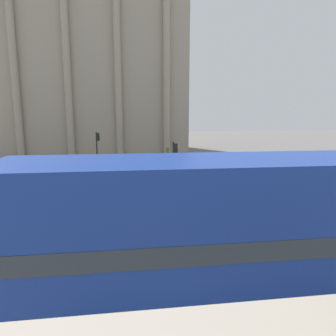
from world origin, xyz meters
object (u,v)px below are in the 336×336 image
(double_decker_bus, at_px, (212,235))
(traffic_light_near, at_px, (42,188))
(traffic_light_far, at_px, (98,147))
(traffic_light_mid, at_px, (174,159))
(car_navy, at_px, (114,173))
(pedestrian_olive, at_px, (168,152))
(pedestrian_black, at_px, (204,160))
(car_white, at_px, (140,164))
(pedestrian_blue, at_px, (58,220))
(plaza_building_left, at_px, (75,61))

(double_decker_bus, bearing_deg, traffic_light_near, 130.82)
(traffic_light_near, relative_size, traffic_light_far, 0.94)
(double_decker_bus, bearing_deg, traffic_light_far, 99.58)
(double_decker_bus, height_order, traffic_light_mid, double_decker_bus)
(car_navy, xyz_separation_m, pedestrian_olive, (5.85, 11.63, 0.25))
(pedestrian_olive, distance_m, pedestrian_black, 7.79)
(traffic_light_far, xyz_separation_m, car_white, (3.84, 0.84, -1.79))
(double_decker_bus, height_order, car_navy, double_decker_bus)
(double_decker_bus, distance_m, pedestrian_black, 22.17)
(car_navy, bearing_deg, pedestrian_olive, 55.99)
(pedestrian_black, bearing_deg, traffic_light_near, -78.07)
(traffic_light_near, xyz_separation_m, traffic_light_mid, (6.61, 7.61, -0.05))
(traffic_light_mid, xyz_separation_m, car_navy, (-4.26, 3.92, -1.59))
(traffic_light_far, xyz_separation_m, pedestrian_blue, (-0.25, -15.10, -1.55))
(plaza_building_left, height_order, pedestrian_olive, plaza_building_left)
(traffic_light_mid, xyz_separation_m, pedestrian_olive, (1.59, 15.55, -1.34))
(pedestrian_black, bearing_deg, car_white, -135.78)
(traffic_light_near, distance_m, traffic_light_mid, 10.08)
(double_decker_bus, bearing_deg, car_navy, 97.13)
(plaza_building_left, relative_size, pedestrian_olive, 18.99)
(traffic_light_near, xyz_separation_m, car_white, (4.59, 16.02, -1.64))
(pedestrian_black, bearing_deg, pedestrian_blue, -76.94)
(traffic_light_mid, bearing_deg, pedestrian_black, 63.04)
(car_white, bearing_deg, pedestrian_black, 52.82)
(plaza_building_left, bearing_deg, traffic_light_far, -76.51)
(pedestrian_black, bearing_deg, pedestrian_olive, 155.60)
(plaza_building_left, xyz_separation_m, car_navy, (6.09, -22.38, -12.31))
(traffic_light_near, relative_size, pedestrian_blue, 2.18)
(pedestrian_olive, bearing_deg, plaza_building_left, 25.67)
(traffic_light_far, xyz_separation_m, pedestrian_olive, (7.45, 7.97, -1.53))
(pedestrian_blue, bearing_deg, plaza_building_left, -34.36)
(car_navy, relative_size, pedestrian_blue, 2.57)
(car_navy, distance_m, car_white, 5.02)
(traffic_light_near, bearing_deg, pedestrian_blue, 9.69)
(plaza_building_left, bearing_deg, pedestrian_black, -51.26)
(car_white, height_order, pedestrian_black, pedestrian_black)
(pedestrian_olive, bearing_deg, pedestrian_blue, 139.22)
(car_white, xyz_separation_m, pedestrian_blue, (-4.08, -15.94, 0.23))
(double_decker_bus, height_order, pedestrian_blue, double_decker_bus)
(traffic_light_far, relative_size, pedestrian_black, 2.26)
(plaza_building_left, distance_m, pedestrian_olive, 20.09)
(plaza_building_left, bearing_deg, double_decker_bus, -76.87)
(double_decker_bus, height_order, pedestrian_black, double_decker_bus)
(traffic_light_near, height_order, car_navy, traffic_light_near)
(pedestrian_olive, height_order, pedestrian_black, pedestrian_black)
(pedestrian_blue, bearing_deg, car_navy, -50.68)
(pedestrian_blue, bearing_deg, pedestrian_black, -74.70)
(car_white, height_order, pedestrian_blue, pedestrian_blue)
(pedestrian_black, bearing_deg, traffic_light_mid, -70.72)
(traffic_light_far, distance_m, pedestrian_blue, 15.18)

